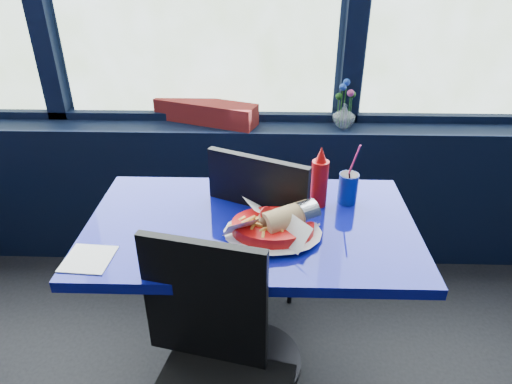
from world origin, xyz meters
The scene contains 10 objects.
window_sill centered at (0.00, 2.87, 0.40)m, with size 5.00×0.26×0.80m, color black.
near_table centered at (0.30, 2.00, 0.57)m, with size 1.20×0.70×0.75m.
chair_near_front centered at (0.20, 1.53, 0.53)m, with size 0.49×0.50×0.92m.
chair_near_back centered at (0.27, 2.23, 0.55)m, with size 0.57×0.57×0.96m.
planter_box centered at (0.03, 2.90, 0.86)m, with size 0.55×0.14×0.11m, color maroon.
flower_vase centered at (0.75, 2.85, 0.88)m, with size 0.14×0.14×0.25m.
food_basket centered at (0.39, 1.92, 0.79)m, with size 0.33×0.32×0.11m.
ketchup_bottle centered at (0.56, 2.14, 0.86)m, with size 0.07×0.07×0.24m.
soda_cup centered at (0.67, 2.16, 0.81)m, with size 0.08×0.08×0.26m.
napkin centered at (-0.22, 1.77, 0.75)m, with size 0.15×0.15×0.00m, color white.
Camera 1 is at (0.36, 0.60, 1.67)m, focal length 32.00 mm.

